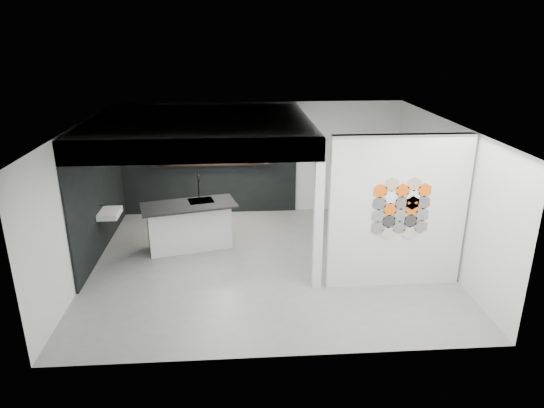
{
  "coord_description": "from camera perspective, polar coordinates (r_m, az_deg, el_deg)",
  "views": [
    {
      "loc": [
        -0.55,
        -8.79,
        4.44
      ],
      "look_at": [
        0.1,
        0.3,
        1.15
      ],
      "focal_mm": 32.0,
      "sensor_mm": 36.0,
      "label": 1
    }
  ],
  "objects": [
    {
      "name": "bay_clad_back",
      "position": [
        12.23,
        -7.47,
        4.19
      ],
      "size": [
        4.4,
        0.04,
        2.35
      ],
      "primitive_type": "cube",
      "color": "black",
      "rests_on": "floor"
    },
    {
      "name": "stockpot",
      "position": [
        12.18,
        -12.53,
        5.01
      ],
      "size": [
        0.3,
        0.3,
        0.2
      ],
      "primitive_type": "cylinder",
      "rotation": [
        0.0,
        0.0,
        0.25
      ],
      "color": "black",
      "rests_on": "display_shelf"
    },
    {
      "name": "display_shelf",
      "position": [
        12.09,
        -7.05,
        4.64
      ],
      "size": [
        3.0,
        0.15,
        0.04
      ],
      "primitive_type": "cube",
      "color": "black",
      "rests_on": "bay_clad_back"
    },
    {
      "name": "bay_clad_left",
      "position": [
        10.73,
        -19.67,
        0.93
      ],
      "size": [
        0.04,
        4.0,
        2.35
      ],
      "primitive_type": "cube",
      "color": "black",
      "rests_on": "floor"
    },
    {
      "name": "hex_tile_cluster",
      "position": [
        8.71,
        14.98,
        -0.55
      ],
      "size": [
        1.04,
        0.02,
        1.16
      ],
      "color": "#66635E",
      "rests_on": "partition_panel"
    },
    {
      "name": "corner_column",
      "position": [
        8.56,
        5.44,
        -2.67
      ],
      "size": [
        0.16,
        0.16,
        2.35
      ],
      "primitive_type": "cube",
      "color": "silver",
      "rests_on": "floor"
    },
    {
      "name": "bulkhead",
      "position": [
        10.0,
        -8.41,
        8.74
      ],
      "size": [
        4.4,
        4.0,
        0.4
      ],
      "primitive_type": "cube",
      "color": "silver",
      "rests_on": "corner_column"
    },
    {
      "name": "glass_bowl",
      "position": [
        12.08,
        -0.63,
        5.09
      ],
      "size": [
        0.16,
        0.16,
        0.09
      ],
      "primitive_type": "cylinder",
      "rotation": [
        0.0,
        0.0,
        -0.3
      ],
      "color": "gray",
      "rests_on": "display_shelf"
    },
    {
      "name": "fascia_beam",
      "position": [
        8.13,
        -9.32,
        6.14
      ],
      "size": [
        4.4,
        0.16,
        0.4
      ],
      "primitive_type": "cube",
      "color": "silver",
      "rests_on": "corner_column"
    },
    {
      "name": "floor",
      "position": [
        9.87,
        -0.46,
        -6.93
      ],
      "size": [
        7.0,
        6.0,
        0.01
      ],
      "primitive_type": "cube",
      "color": "slate"
    },
    {
      "name": "kettle",
      "position": [
        12.05,
        -2.61,
        5.21
      ],
      "size": [
        0.2,
        0.2,
        0.16
      ],
      "primitive_type": "ellipsoid",
      "rotation": [
        0.0,
        0.0,
        0.06
      ],
      "color": "black",
      "rests_on": "display_shelf"
    },
    {
      "name": "utensil_cup",
      "position": [
        12.12,
        -9.93,
        4.86
      ],
      "size": [
        0.1,
        0.1,
        0.1
      ],
      "primitive_type": "cylinder",
      "rotation": [
        0.0,
        0.0,
        0.32
      ],
      "color": "black",
      "rests_on": "display_shelf"
    },
    {
      "name": "kitchen_island",
      "position": [
        10.45,
        -9.7,
        -2.45
      ],
      "size": [
        2.08,
        1.29,
        1.56
      ],
      "rotation": [
        0.0,
        0.0,
        0.24
      ],
      "color": "silver",
      "rests_on": "floor"
    },
    {
      "name": "glass_vase",
      "position": [
        12.07,
        -0.63,
        5.2
      ],
      "size": [
        0.11,
        0.11,
        0.14
      ],
      "primitive_type": "cylinder",
      "rotation": [
        0.0,
        0.0,
        0.17
      ],
      "color": "gray",
      "rests_on": "display_shelf"
    },
    {
      "name": "bottle_dark",
      "position": [
        12.06,
        -7.14,
        5.14
      ],
      "size": [
        0.08,
        0.08,
        0.18
      ],
      "primitive_type": "cylinder",
      "rotation": [
        0.0,
        0.0,
        -0.18
      ],
      "color": "black",
      "rests_on": "display_shelf"
    },
    {
      "name": "partition_panel",
      "position": [
        8.81,
        14.54,
        -1.0
      ],
      "size": [
        2.45,
        0.15,
        2.8
      ],
      "primitive_type": "cube",
      "color": "silver",
      "rests_on": "floor"
    },
    {
      "name": "wall_basin",
      "position": [
        10.59,
        -18.54,
        -1.05
      ],
      "size": [
        0.4,
        0.6,
        0.12
      ],
      "primitive_type": "cube",
      "color": "silver",
      "rests_on": "bay_clad_left"
    }
  ]
}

